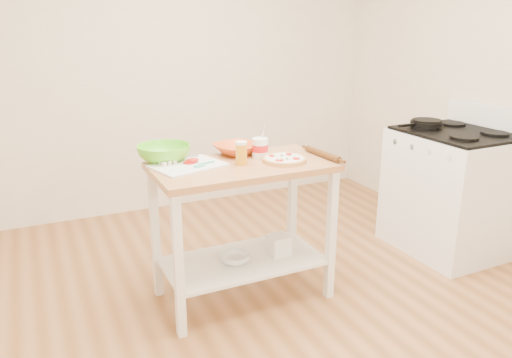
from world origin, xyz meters
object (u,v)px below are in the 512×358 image
at_px(orange_bowl, 237,149).
at_px(shelf_bin, 279,245).
at_px(prep_island, 243,203).
at_px(spatula, 203,164).
at_px(green_bowl, 164,153).
at_px(yogurt_tub, 260,148).
at_px(skillet, 426,123).
at_px(pizza, 284,159).
at_px(cutting_board, 187,165).
at_px(beer_pint, 241,153).
at_px(knife, 171,157).
at_px(rolling_pin, 323,154).
at_px(shelf_glass_bowl, 235,258).
at_px(gas_stove, 451,191).

xyz_separation_m(orange_bowl, shelf_bin, (0.19, -0.25, -0.61)).
bearing_deg(prep_island, spatula, 172.88).
distance_m(green_bowl, yogurt_tub, 0.60).
xyz_separation_m(prep_island, green_bowl, (-0.41, 0.25, 0.31)).
bearing_deg(prep_island, skillet, 7.19).
xyz_separation_m(pizza, cutting_board, (-0.57, 0.15, -0.01)).
relative_size(skillet, beer_pint, 2.76).
xyz_separation_m(yogurt_tub, shelf_bin, (0.08, -0.11, -0.64)).
bearing_deg(knife, yogurt_tub, -0.41).
bearing_deg(spatula, cutting_board, 132.60).
relative_size(rolling_pin, shelf_glass_bowl, 1.78).
height_order(orange_bowl, beer_pint, beer_pint).
bearing_deg(rolling_pin, shelf_glass_bowl, 174.39).
relative_size(cutting_board, spatula, 3.21).
distance_m(orange_bowl, rolling_pin, 0.55).
xyz_separation_m(knife, shelf_glass_bowl, (0.30, -0.30, -0.63)).
bearing_deg(gas_stove, knife, 171.30).
distance_m(cutting_board, beer_pint, 0.33).
bearing_deg(prep_island, orange_bowl, 75.44).
xyz_separation_m(cutting_board, yogurt_tub, (0.48, 0.00, 0.05)).
bearing_deg(shelf_glass_bowl, spatula, 163.93).
height_order(beer_pint, rolling_pin, beer_pint).
height_order(rolling_pin, shelf_bin, rolling_pin).
height_order(knife, beer_pint, beer_pint).
distance_m(knife, orange_bowl, 0.43).
xyz_separation_m(pizza, spatula, (-0.49, 0.10, -0.00)).
height_order(knife, shelf_glass_bowl, knife).
distance_m(gas_stove, rolling_pin, 1.30).
bearing_deg(yogurt_tub, cutting_board, -179.42).
xyz_separation_m(prep_island, knife, (-0.37, 0.28, 0.27)).
relative_size(prep_island, pizza, 4.08).
xyz_separation_m(gas_stove, spatula, (-1.98, 0.03, 0.44)).
bearing_deg(orange_bowl, pizza, -56.60).
xyz_separation_m(gas_stove, pizza, (-1.49, -0.06, 0.44)).
bearing_deg(skillet, gas_stove, -59.91).
bearing_deg(knife, prep_island, -17.85).
height_order(skillet, rolling_pin, skillet).
bearing_deg(knife, rolling_pin, -2.59).
xyz_separation_m(beer_pint, yogurt_tub, (0.17, 0.10, -0.01)).
bearing_deg(beer_pint, knife, 140.51).
distance_m(green_bowl, shelf_bin, 0.95).
relative_size(beer_pint, shelf_glass_bowl, 0.75).
bearing_deg(green_bowl, cutting_board, -61.51).
relative_size(knife, rolling_pin, 0.79).
relative_size(knife, shelf_bin, 2.05).
distance_m(gas_stove, knife, 2.17).
relative_size(yogurt_tub, shelf_glass_bowl, 1.15).
height_order(orange_bowl, shelf_glass_bowl, orange_bowl).
height_order(pizza, shelf_bin, pizza).
height_order(green_bowl, shelf_glass_bowl, green_bowl).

